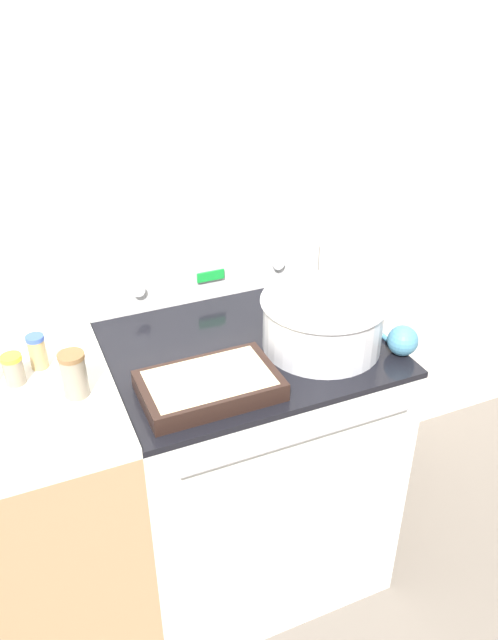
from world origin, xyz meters
name	(u,v)px	position (x,y,z in m)	size (l,w,h in m)	color
ground_plane	(287,630)	(0.00, 0.00, 0.00)	(12.00, 12.00, 0.00)	#6B6056
kitchen_wall	(197,186)	(0.00, 0.70, 1.25)	(8.00, 0.05, 2.50)	silver
stove_range	(245,458)	(0.00, 0.33, 0.45)	(0.78, 0.70, 0.90)	silver
control_panel	(207,274)	(0.00, 0.64, 0.98)	(0.78, 0.07, 0.16)	silver
side_counter	(36,520)	(-0.66, 0.33, 0.46)	(0.53, 0.67, 0.91)	tan
mixing_bowl	(323,320)	(0.19, 0.23, 0.99)	(0.35, 0.35, 0.15)	silver
casserole_dish	(209,385)	(-0.18, 0.14, 0.93)	(0.35, 0.22, 0.05)	black
ladle	(400,340)	(0.38, 0.12, 0.94)	(0.09, 0.32, 0.09)	teal
spice_jar_brown_cap	(74,374)	(-0.49, 0.26, 0.97)	(0.07, 0.07, 0.12)	gray
spice_jar_blue_cap	(37,352)	(-0.56, 0.42, 0.96)	(0.05, 0.05, 0.10)	tan
spice_jar_yellow_cap	(14,369)	(-0.62, 0.37, 0.95)	(0.05, 0.05, 0.08)	gray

